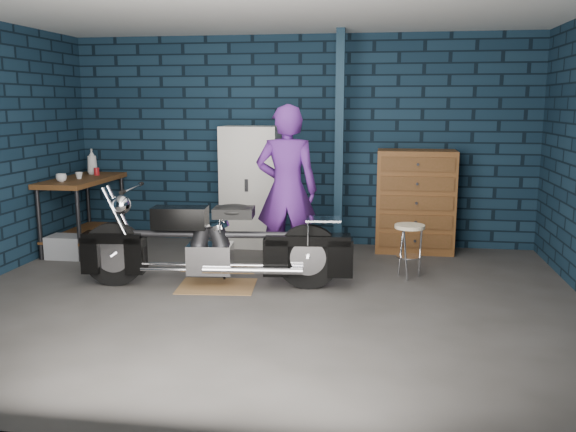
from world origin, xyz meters
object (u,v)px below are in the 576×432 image
tool_chest (415,201)px  person (287,190)px  workbench (84,213)px  shop_stool (409,251)px  storage_bin (67,247)px  motorcycle (216,237)px  locker (251,187)px

tool_chest → person: bearing=-139.8°
workbench → shop_stool: bearing=-10.4°
storage_bin → tool_chest: tool_chest is taller
person → storage_bin: bearing=-8.7°
storage_bin → person: bearing=-4.8°
motorcycle → shop_stool: bearing=12.2°
tool_chest → workbench: bearing=-173.4°
motorcycle → workbench: bearing=141.5°
motorcycle → locker: size_ratio=1.50×
storage_bin → locker: locker is taller
motorcycle → person: person is taller
locker → tool_chest: bearing=0.0°
workbench → person: person is taller
locker → person: bearing=-61.4°
locker → shop_stool: 2.37m
workbench → motorcycle: motorcycle is taller
motorcycle → storage_bin: 2.30m
workbench → person: 2.87m
person → motorcycle: bearing=41.7°
tool_chest → motorcycle: bearing=-138.1°
storage_bin → shop_stool: (4.03, -0.24, 0.15)m
storage_bin → tool_chest: (4.15, 0.98, 0.50)m
motorcycle → person: bearing=39.9°
workbench → storage_bin: workbench is taller
person → tool_chest: size_ratio=1.44×
workbench → tool_chest: size_ratio=1.10×
storage_bin → shop_stool: bearing=-3.4°
person → locker: 1.39m
storage_bin → workbench: bearing=92.3°
person → tool_chest: (1.43, 1.21, -0.28)m
workbench → storage_bin: bearing=-87.7°
motorcycle → shop_stool: motorcycle is taller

